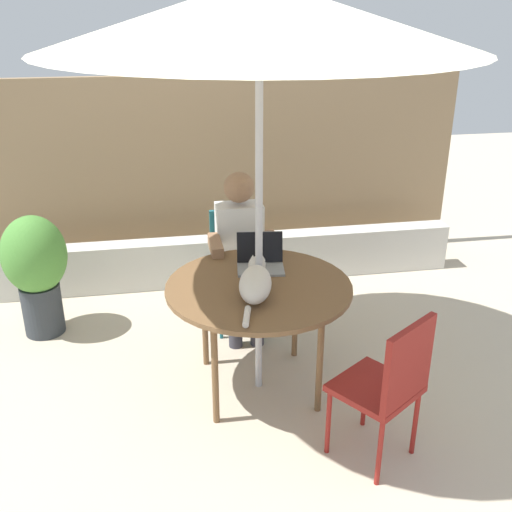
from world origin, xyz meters
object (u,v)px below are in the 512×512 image
Objects in this scene: patio_table at (259,292)px; chair_occupied at (238,259)px; patio_umbrella at (259,15)px; chair_empty at (390,381)px; laptop at (260,258)px; potted_plant_near_fence at (36,266)px; person_seated at (241,246)px; cat at (256,283)px.

chair_occupied is (0.00, 0.89, -0.16)m from patio_table.
patio_umbrella reaches higher than chair_empty.
laptop is at bearing 78.01° from patio_umbrella.
chair_occupied is 1.49m from potted_plant_near_fence.
laptop is at bearing -83.14° from person_seated.
patio_umbrella reaches higher than potted_plant_near_fence.
patio_umbrella reaches higher than chair_occupied.
chair_empty is (0.55, -0.80, -0.16)m from patio_table.
cat reaches higher than chair_empty.
patio_umbrella reaches higher than cat.
patio_umbrella is 2.48m from potted_plant_near_fence.
potted_plant_near_fence is (-1.49, 0.97, -0.14)m from patio_table.
person_seated is at bearing -90.00° from chair_occupied.
chair_occupied is at bearing 90.00° from person_seated.
chair_empty is 1.41× the size of cat.
laptop reaches higher than potted_plant_near_fence.
cat reaches higher than patio_table.
potted_plant_near_fence reaches higher than chair_occupied.
chair_empty is 0.95m from cat.
potted_plant_near_fence is (-1.49, 0.23, -0.15)m from person_seated.
patio_table is at bearing -101.99° from laptop.
patio_umbrella is at bearing 0.00° from patio_table.
patio_table is 1.59m from patio_umbrella.
person_seated is at bearing 90.00° from patio_table.
patio_umbrella is 1.50m from laptop.
chair_occupied is 1.00× the size of chair_empty.
potted_plant_near_fence reaches higher than cat.
patio_umbrella is 3.89× the size of cat.
chair_occupied is at bearing 90.00° from patio_table.
potted_plant_near_fence is (-2.04, 1.77, 0.02)m from chair_empty.
patio_table is 1.82× the size of cat.
chair_occupied and chair_empty have the same top height.
patio_table is 1.23× the size of potted_plant_near_fence.
chair_occupied is (0.00, 0.89, -1.76)m from patio_umbrella.
laptop is (0.06, 0.27, 0.12)m from patio_table.
chair_empty is 1.21m from laptop.
chair_empty is at bearing -55.43° from patio_umbrella.
chair_empty is at bearing -71.95° from chair_occupied.
patio_umbrella is at bearing 71.84° from cat.
patio_umbrella is 7.49× the size of laptop.
laptop is at bearing 78.01° from patio_table.
person_seated is 0.49m from laptop.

